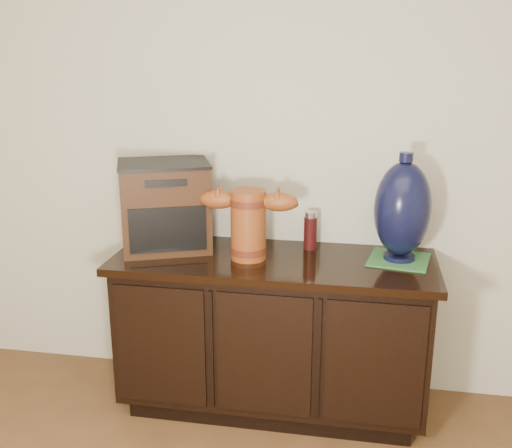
% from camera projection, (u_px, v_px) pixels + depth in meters
% --- Properties ---
extents(sideboard, '(1.46, 0.56, 0.75)m').
position_uv_depth(sideboard, '(273.00, 332.00, 2.82)').
color(sideboard, black).
rests_on(sideboard, ground).
extents(terracotta_vessel, '(0.44, 0.16, 0.32)m').
position_uv_depth(terracotta_vessel, '(248.00, 220.00, 2.66)').
color(terracotta_vessel, '#96491B').
rests_on(terracotta_vessel, sideboard).
extents(tv_radio, '(0.50, 0.46, 0.41)m').
position_uv_depth(tv_radio, '(165.00, 206.00, 2.80)').
color(tv_radio, '#351C0D').
rests_on(tv_radio, sideboard).
extents(green_mat, '(0.30, 0.30, 0.01)m').
position_uv_depth(green_mat, '(399.00, 260.00, 2.68)').
color(green_mat, '#337137').
rests_on(green_mat, sideboard).
extents(lamp_base, '(0.29, 0.29, 0.48)m').
position_uv_depth(lamp_base, '(402.00, 210.00, 2.62)').
color(lamp_base, black).
rests_on(lamp_base, green_mat).
extents(spray_can, '(0.06, 0.06, 0.18)m').
position_uv_depth(spray_can, '(310.00, 231.00, 2.81)').
color(spray_can, '#500D0E').
rests_on(spray_can, sideboard).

